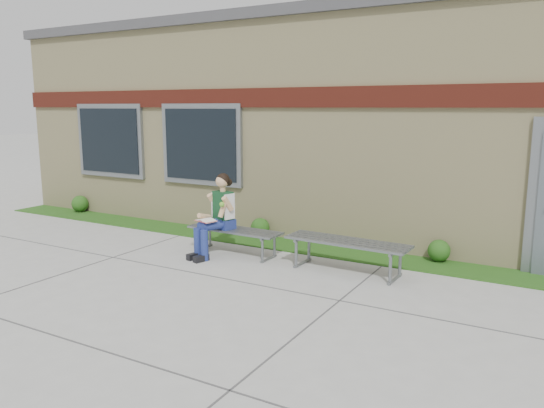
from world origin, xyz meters
The scene contains 9 objects.
ground centered at (0.00, 0.00, 0.00)m, with size 80.00×80.00×0.00m, color #9E9E99.
grass_strip centered at (0.00, 2.60, 0.01)m, with size 16.00×0.80×0.02m, color #144412.
school_building centered at (0.00, 5.99, 2.10)m, with size 16.20×6.22×4.20m.
bench_left centered at (-1.37, 1.67, 0.33)m, with size 1.68×0.51×0.43m.
bench_right centered at (0.63, 1.67, 0.38)m, with size 1.89×0.60×0.49m.
girl centered at (-1.59, 1.46, 0.70)m, with size 0.55×0.89×1.36m.
shrub_west centered at (-6.48, 2.85, 0.21)m, with size 0.38×0.38×0.38m, color #144412.
shrub_mid centered at (-1.58, 2.85, 0.20)m, with size 0.36×0.36×0.36m, color #144412.
shrub_east centered at (1.72, 2.85, 0.19)m, with size 0.35×0.35×0.35m, color #144412.
Camera 1 is at (3.42, -5.51, 2.44)m, focal length 35.00 mm.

